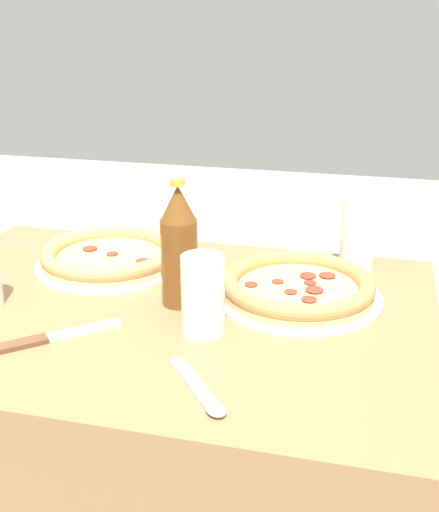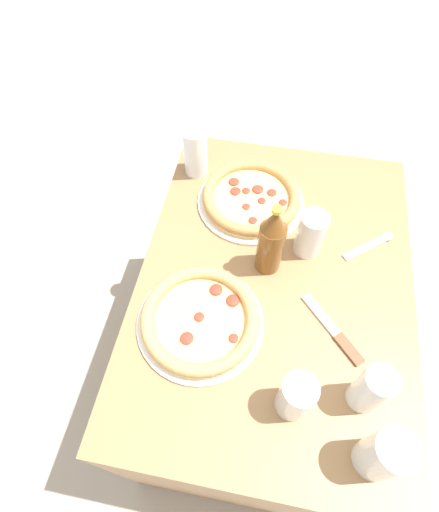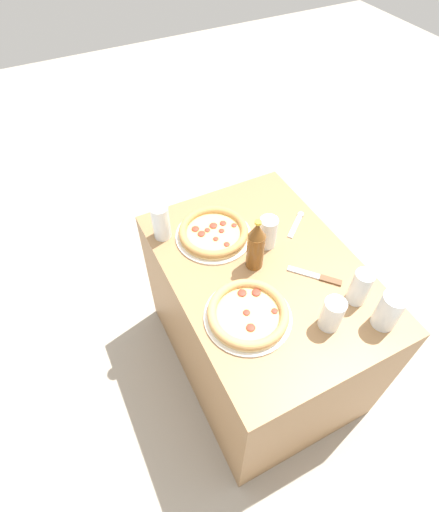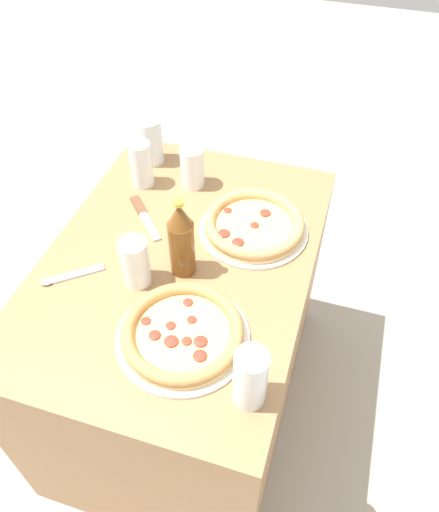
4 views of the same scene
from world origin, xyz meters
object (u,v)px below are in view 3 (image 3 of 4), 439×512
(glass_lemonade, at_px, (332,315))
(pizza_margherita, at_px, (214,233))
(glass_iced_tea, at_px, (161,224))
(knife, at_px, (317,276))
(pizza_veggie, at_px, (248,314))
(glass_mango_juice, at_px, (388,312))
(beer_bottle, at_px, (256,245))
(glass_orange_juice, at_px, (268,233))
(glass_red_wine, at_px, (359,289))
(spoon, at_px, (297,222))

(glass_lemonade, bearing_deg, pizza_margherita, -162.99)
(glass_iced_tea, relative_size, knife, 0.91)
(pizza_veggie, height_order, glass_mango_juice, glass_mango_juice)
(pizza_margherita, height_order, glass_mango_juice, glass_mango_juice)
(pizza_veggie, distance_m, beer_bottle, 0.25)
(pizza_margherita, distance_m, glass_mango_juice, 0.70)
(glass_orange_juice, xyz_separation_m, knife, (0.22, 0.08, -0.06))
(pizza_margherita, relative_size, knife, 1.85)
(pizza_margherita, relative_size, glass_red_wine, 2.16)
(glass_red_wine, height_order, knife, glass_red_wine)
(pizza_margherita, relative_size, glass_lemonade, 2.43)
(glass_iced_tea, bearing_deg, pizza_veggie, 13.50)
(glass_orange_juice, relative_size, spoon, 0.94)
(glass_iced_tea, relative_size, beer_bottle, 0.66)
(pizza_veggie, height_order, beer_bottle, beer_bottle)
(knife, distance_m, spoon, 0.29)
(glass_lemonade, bearing_deg, beer_bottle, -164.62)
(glass_mango_juice, height_order, glass_red_wine, glass_mango_juice)
(glass_iced_tea, distance_m, glass_lemonade, 0.72)
(glass_orange_juice, bearing_deg, pizza_margherita, -128.08)
(knife, bearing_deg, glass_lemonade, -24.89)
(pizza_veggie, xyz_separation_m, glass_iced_tea, (-0.49, -0.12, 0.05))
(glass_iced_tea, height_order, glass_lemonade, glass_iced_tea)
(glass_mango_juice, distance_m, knife, 0.28)
(glass_mango_juice, bearing_deg, pizza_margherita, -151.74)
(pizza_veggie, height_order, glass_red_wine, glass_red_wine)
(pizza_veggie, bearing_deg, glass_orange_juice, 138.55)
(glass_iced_tea, distance_m, spoon, 0.56)
(knife, bearing_deg, pizza_margherita, -145.10)
(glass_red_wine, xyz_separation_m, glass_iced_tea, (-0.59, -0.49, 0.01))
(spoon, bearing_deg, glass_red_wine, -4.77)
(beer_bottle, bearing_deg, glass_lemonade, 15.38)
(pizza_veggie, xyz_separation_m, knife, (-0.04, 0.31, -0.02))
(pizza_margherita, height_order, glass_orange_juice, glass_orange_juice)
(glass_iced_tea, bearing_deg, glass_red_wine, 39.64)
(glass_lemonade, distance_m, knife, 0.21)
(pizza_veggie, distance_m, spoon, 0.51)
(spoon, bearing_deg, glass_lemonade, -21.67)
(pizza_margherita, xyz_separation_m, glass_iced_tea, (-0.09, -0.18, 0.05))
(glass_red_wine, height_order, spoon, glass_red_wine)
(pizza_veggie, xyz_separation_m, glass_lemonade, (0.14, 0.23, 0.04))
(pizza_veggie, relative_size, glass_mango_juice, 2.05)
(pizza_margherita, relative_size, glass_iced_tea, 2.03)
(knife, height_order, spoon, spoon)
(knife, bearing_deg, glass_orange_juice, -160.20)
(glass_lemonade, distance_m, spoon, 0.49)
(glass_lemonade, height_order, spoon, glass_lemonade)
(glass_iced_tea, xyz_separation_m, glass_orange_juice, (0.23, 0.35, -0.01))
(glass_mango_juice, distance_m, spoon, 0.53)
(glass_lemonade, bearing_deg, glass_mango_juice, 65.27)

